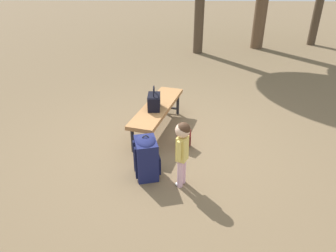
# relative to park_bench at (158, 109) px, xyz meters

# --- Properties ---
(ground_plane) EXTENTS (40.00, 40.00, 0.00)m
(ground_plane) POSITION_rel_park_bench_xyz_m (0.45, 0.18, -0.39)
(ground_plane) COLOR brown
(ground_plane) RESTS_ON ground
(park_bench) EXTENTS (1.65, 0.81, 0.45)m
(park_bench) POSITION_rel_park_bench_xyz_m (0.00, 0.00, 0.00)
(park_bench) COLOR #9E6B3D
(park_bench) RESTS_ON ground
(handbag) EXTENTS (0.32, 0.19, 0.37)m
(handbag) POSITION_rel_park_bench_xyz_m (0.12, -0.04, 0.18)
(handbag) COLOR black
(handbag) RESTS_ON park_bench
(child_standing) EXTENTS (0.22, 0.17, 0.86)m
(child_standing) POSITION_rel_park_bench_xyz_m (1.37, 0.38, 0.18)
(child_standing) COLOR #E5B2C6
(child_standing) RESTS_ON ground
(backpack_large) EXTENTS (0.40, 0.36, 0.59)m
(backpack_large) POSITION_rel_park_bench_xyz_m (1.20, -0.06, -0.10)
(backpack_large) COLOR #191E4C
(backpack_large) RESTS_ON ground
(backpack_small) EXTENTS (0.23, 0.21, 0.31)m
(backpack_small) POSITION_rel_park_bench_xyz_m (0.49, 0.42, -0.24)
(backpack_small) COLOR maroon
(backpack_small) RESTS_ON ground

